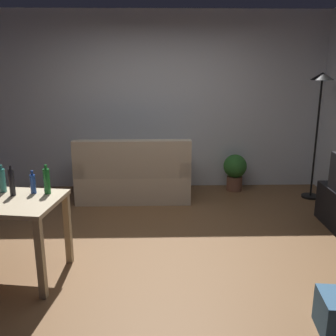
# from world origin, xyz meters

# --- Properties ---
(ground_plane) EXTENTS (5.20, 4.40, 0.02)m
(ground_plane) POSITION_xyz_m (0.00, 0.00, -0.01)
(ground_plane) COLOR brown
(wall_rear) EXTENTS (5.20, 0.10, 2.70)m
(wall_rear) POSITION_xyz_m (0.00, 2.20, 1.35)
(wall_rear) COLOR silver
(wall_rear) RESTS_ON ground_plane
(couch) EXTENTS (1.62, 0.84, 0.92)m
(couch) POSITION_xyz_m (-0.37, 1.59, 0.31)
(couch) COLOR beige
(couch) RESTS_ON ground_plane
(torchiere_lamp) EXTENTS (0.32, 0.32, 1.81)m
(torchiere_lamp) POSITION_xyz_m (2.25, 1.53, 1.41)
(torchiere_lamp) COLOR black
(torchiere_lamp) RESTS_ON ground_plane
(potted_plant) EXTENTS (0.36, 0.36, 0.57)m
(potted_plant) POSITION_xyz_m (1.18, 1.90, 0.33)
(potted_plant) COLOR brown
(potted_plant) RESTS_ON ground_plane
(bottle_tall) EXTENTS (0.06, 0.06, 0.26)m
(bottle_tall) POSITION_xyz_m (-1.49, -0.35, 0.88)
(bottle_tall) COLOR teal
(bottle_tall) RESTS_ON desk
(bottle_dark) EXTENTS (0.05, 0.05, 0.29)m
(bottle_dark) POSITION_xyz_m (-1.36, -0.46, 0.89)
(bottle_dark) COLOR black
(bottle_dark) RESTS_ON desk
(bottle_blue) EXTENTS (0.05, 0.05, 0.22)m
(bottle_blue) POSITION_xyz_m (-1.19, -0.40, 0.85)
(bottle_blue) COLOR #2347A3
(bottle_blue) RESTS_ON desk
(bottle_green) EXTENTS (0.06, 0.06, 0.28)m
(bottle_green) POSITION_xyz_m (-1.05, -0.42, 0.88)
(bottle_green) COLOR #1E722D
(bottle_green) RESTS_ON desk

